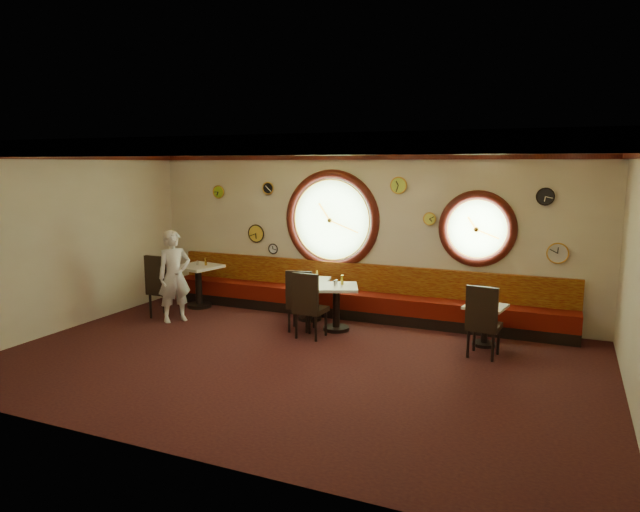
# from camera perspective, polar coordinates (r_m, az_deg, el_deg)

# --- Properties ---
(floor) EXTENTS (9.00, 6.00, 0.00)m
(floor) POSITION_cam_1_polar(r_m,az_deg,el_deg) (8.75, -2.70, -10.49)
(floor) COLOR black
(floor) RESTS_ON ground
(ceiling) EXTENTS (9.00, 6.00, 0.02)m
(ceiling) POSITION_cam_1_polar(r_m,az_deg,el_deg) (8.24, -2.87, 10.96)
(ceiling) COLOR gold
(ceiling) RESTS_ON wall_back
(wall_back) EXTENTS (9.00, 0.02, 3.20)m
(wall_back) POSITION_cam_1_polar(r_m,az_deg,el_deg) (11.09, 4.08, 2.22)
(wall_back) COLOR beige
(wall_back) RESTS_ON floor
(wall_front) EXTENTS (9.00, 0.02, 3.20)m
(wall_front) POSITION_cam_1_polar(r_m,az_deg,el_deg) (5.86, -15.89, -4.46)
(wall_front) COLOR beige
(wall_front) RESTS_ON floor
(wall_left) EXTENTS (0.02, 6.00, 3.20)m
(wall_left) POSITION_cam_1_polar(r_m,az_deg,el_deg) (11.08, -24.16, 1.42)
(wall_left) COLOR beige
(wall_left) RESTS_ON floor
(molding_back) EXTENTS (9.00, 0.10, 0.18)m
(molding_back) POSITION_cam_1_polar(r_m,az_deg,el_deg) (10.96, 4.09, 10.05)
(molding_back) COLOR #3B0F0A
(molding_back) RESTS_ON wall_back
(molding_front) EXTENTS (9.00, 0.10, 0.18)m
(molding_front) POSITION_cam_1_polar(r_m,az_deg,el_deg) (5.74, -16.24, 10.45)
(molding_front) COLOR #3B0F0A
(molding_front) RESTS_ON wall_back
(molding_left) EXTENTS (0.10, 6.00, 0.18)m
(molding_left) POSITION_cam_1_polar(r_m,az_deg,el_deg) (10.96, -24.51, 9.25)
(molding_left) COLOR #3B0F0A
(molding_left) RESTS_ON wall_back
(banquette_base) EXTENTS (8.00, 0.55, 0.20)m
(banquette_base) POSITION_cam_1_polar(r_m,az_deg,el_deg) (11.12, 3.51, -5.64)
(banquette_base) COLOR black
(banquette_base) RESTS_ON floor
(banquette_seat) EXTENTS (8.00, 0.55, 0.30)m
(banquette_seat) POSITION_cam_1_polar(r_m,az_deg,el_deg) (11.05, 3.53, -4.39)
(banquette_seat) COLOR #550D07
(banquette_seat) RESTS_ON banquette_base
(banquette_back) EXTENTS (8.00, 0.10, 0.55)m
(banquette_back) POSITION_cam_1_polar(r_m,az_deg,el_deg) (11.17, 3.93, -2.15)
(banquette_back) COLOR #641207
(banquette_back) RESTS_ON wall_back
(porthole_left_glass) EXTENTS (1.66, 0.02, 1.66)m
(porthole_left_glass) POSITION_cam_1_polar(r_m,az_deg,el_deg) (11.27, 1.21, 3.63)
(porthole_left_glass) COLOR #9AD37F
(porthole_left_glass) RESTS_ON wall_back
(porthole_left_frame) EXTENTS (1.98, 0.18, 1.98)m
(porthole_left_frame) POSITION_cam_1_polar(r_m,az_deg,el_deg) (11.26, 1.18, 3.62)
(porthole_left_frame) COLOR #3B0F0A
(porthole_left_frame) RESTS_ON wall_back
(porthole_left_ring) EXTENTS (1.61, 0.03, 1.61)m
(porthole_left_ring) POSITION_cam_1_polar(r_m,az_deg,el_deg) (11.23, 1.12, 3.61)
(porthole_left_ring) COLOR gold
(porthole_left_ring) RESTS_ON wall_back
(porthole_right_glass) EXTENTS (1.10, 0.02, 1.10)m
(porthole_right_glass) POSITION_cam_1_polar(r_m,az_deg,el_deg) (10.54, 15.45, 2.64)
(porthole_right_glass) COLOR #9AD37F
(porthole_right_glass) RESTS_ON wall_back
(porthole_right_frame) EXTENTS (1.38, 0.18, 1.38)m
(porthole_right_frame) POSITION_cam_1_polar(r_m,az_deg,el_deg) (10.53, 15.44, 2.63)
(porthole_right_frame) COLOR #3B0F0A
(porthole_right_frame) RESTS_ON wall_back
(porthole_right_ring) EXTENTS (1.09, 0.03, 1.09)m
(porthole_right_ring) POSITION_cam_1_polar(r_m,az_deg,el_deg) (10.50, 15.41, 2.61)
(porthole_right_ring) COLOR gold
(porthole_right_ring) RESTS_ON wall_back
(wall_clock_0) EXTENTS (0.22, 0.03, 0.22)m
(wall_clock_0) POSITION_cam_1_polar(r_m,az_deg,el_deg) (10.64, 10.92, 3.68)
(wall_clock_0) COLOR #D4D346
(wall_clock_0) RESTS_ON wall_back
(wall_clock_1) EXTENTS (0.30, 0.03, 0.30)m
(wall_clock_1) POSITION_cam_1_polar(r_m,az_deg,el_deg) (10.75, 7.87, 7.02)
(wall_clock_1) COLOR #B5D642
(wall_clock_1) RESTS_ON wall_back
(wall_clock_2) EXTENTS (0.26, 0.03, 0.26)m
(wall_clock_2) POSITION_cam_1_polar(r_m,az_deg,el_deg) (12.42, -10.09, 6.33)
(wall_clock_2) COLOR #82AF23
(wall_clock_2) RESTS_ON wall_back
(wall_clock_3) EXTENTS (0.34, 0.03, 0.34)m
(wall_clock_3) POSITION_cam_1_polar(r_m,az_deg,el_deg) (10.45, 22.67, 0.26)
(wall_clock_3) COLOR silver
(wall_clock_3) RESTS_ON wall_back
(wall_clock_4) EXTENTS (0.24, 0.03, 0.24)m
(wall_clock_4) POSITION_cam_1_polar(r_m,az_deg,el_deg) (11.80, -5.20, 6.77)
(wall_clock_4) COLOR black
(wall_clock_4) RESTS_ON wall_back
(wall_clock_5) EXTENTS (0.20, 0.03, 0.20)m
(wall_clock_5) POSITION_cam_1_polar(r_m,az_deg,el_deg) (11.87, -4.69, 0.73)
(wall_clock_5) COLOR white
(wall_clock_5) RESTS_ON wall_back
(wall_clock_6) EXTENTS (0.28, 0.03, 0.28)m
(wall_clock_6) POSITION_cam_1_polar(r_m,az_deg,el_deg) (10.37, 21.62, 5.55)
(wall_clock_6) COLOR black
(wall_clock_6) RESTS_ON wall_back
(wall_clock_7) EXTENTS (0.36, 0.03, 0.36)m
(wall_clock_7) POSITION_cam_1_polar(r_m,az_deg,el_deg) (12.02, -6.39, 2.25)
(wall_clock_7) COLOR gold
(wall_clock_7) RESTS_ON wall_back
(table_a) EXTENTS (0.95, 0.95, 0.88)m
(table_a) POSITION_cam_1_polar(r_m,az_deg,el_deg) (12.04, -12.06, -2.44)
(table_a) COLOR black
(table_a) RESTS_ON floor
(table_b) EXTENTS (0.86, 0.86, 0.78)m
(table_b) POSITION_cam_1_polar(r_m,az_deg,el_deg) (10.85, -1.02, -3.85)
(table_b) COLOR black
(table_b) RESTS_ON floor
(table_c) EXTENTS (0.97, 0.97, 0.81)m
(table_c) POSITION_cam_1_polar(r_m,az_deg,el_deg) (10.17, 1.64, -4.64)
(table_c) COLOR black
(table_c) RESTS_ON floor
(table_d) EXTENTS (0.71, 0.71, 0.68)m
(table_d) POSITION_cam_1_polar(r_m,az_deg,el_deg) (9.73, 16.17, -6.18)
(table_d) COLOR black
(table_d) RESTS_ON floor
(chair_a) EXTENTS (0.52, 0.52, 0.76)m
(chair_a) POSITION_cam_1_polar(r_m,az_deg,el_deg) (11.32, -15.62, -2.56)
(chair_a) COLOR black
(chair_a) RESTS_ON floor
(chair_b) EXTENTS (0.55, 0.55, 0.69)m
(chair_b) POSITION_cam_1_polar(r_m,az_deg,el_deg) (10.05, -1.98, -4.09)
(chair_b) COLOR black
(chair_b) RESTS_ON floor
(chair_c) EXTENTS (0.51, 0.51, 0.71)m
(chair_c) POSITION_cam_1_polar(r_m,az_deg,el_deg) (9.65, -1.19, -4.52)
(chair_c) COLOR black
(chair_c) RESTS_ON floor
(chair_d) EXTENTS (0.52, 0.52, 0.70)m
(chair_d) POSITION_cam_1_polar(r_m,az_deg,el_deg) (9.04, 15.98, -5.87)
(chair_d) COLOR black
(chair_d) RESTS_ON floor
(condiment_a_salt) EXTENTS (0.03, 0.03, 0.10)m
(condiment_a_salt) POSITION_cam_1_polar(r_m,az_deg,el_deg) (12.01, -12.15, -0.67)
(condiment_a_salt) COLOR silver
(condiment_a_salt) RESTS_ON table_a
(condiment_b_salt) EXTENTS (0.03, 0.03, 0.09)m
(condiment_b_salt) POSITION_cam_1_polar(r_m,az_deg,el_deg) (10.86, -1.65, -2.05)
(condiment_b_salt) COLOR silver
(condiment_b_salt) RESTS_ON table_b
(condiment_c_salt) EXTENTS (0.03, 0.03, 0.09)m
(condiment_c_salt) POSITION_cam_1_polar(r_m,az_deg,el_deg) (10.20, 1.68, -2.61)
(condiment_c_salt) COLOR silver
(condiment_c_salt) RESTS_ON table_c
(condiment_d_salt) EXTENTS (0.04, 0.04, 0.10)m
(condiment_d_salt) POSITION_cam_1_polar(r_m,az_deg,el_deg) (9.72, 16.08, -4.37)
(condiment_d_salt) COLOR silver
(condiment_d_salt) RESTS_ON table_d
(condiment_a_pepper) EXTENTS (0.03, 0.03, 0.09)m
(condiment_a_pepper) POSITION_cam_1_polar(r_m,az_deg,el_deg) (12.01, -12.21, -0.69)
(condiment_a_pepper) COLOR silver
(condiment_a_pepper) RESTS_ON table_a
(condiment_b_pepper) EXTENTS (0.03, 0.03, 0.09)m
(condiment_b_pepper) POSITION_cam_1_polar(r_m,az_deg,el_deg) (10.68, -0.97, -2.23)
(condiment_b_pepper) COLOR silver
(condiment_b_pepper) RESTS_ON table_b
(condiment_c_pepper) EXTENTS (0.04, 0.04, 0.10)m
(condiment_c_pepper) POSITION_cam_1_polar(r_m,az_deg,el_deg) (10.06, 1.47, -2.73)
(condiment_c_pepper) COLOR #B7B8BC
(condiment_c_pepper) RESTS_ON table_c
(condiment_d_pepper) EXTENTS (0.04, 0.04, 0.10)m
(condiment_d_pepper) POSITION_cam_1_polar(r_m,az_deg,el_deg) (9.64, 16.39, -4.50)
(condiment_d_pepper) COLOR silver
(condiment_d_pepper) RESTS_ON table_d
(condiment_a_bottle) EXTENTS (0.05, 0.05, 0.15)m
(condiment_a_bottle) POSITION_cam_1_polar(r_m,az_deg,el_deg) (11.95, -11.36, -0.56)
(condiment_a_bottle) COLOR gold
(condiment_a_bottle) RESTS_ON table_a
(condiment_b_bottle) EXTENTS (0.05, 0.05, 0.15)m
(condiment_b_bottle) POSITION_cam_1_polar(r_m,az_deg,el_deg) (10.86, -0.30, -1.86)
(condiment_b_bottle) COLOR yellow
(condiment_b_bottle) RESTS_ON table_b
(condiment_c_bottle) EXTENTS (0.05, 0.05, 0.17)m
(condiment_c_bottle) POSITION_cam_1_polar(r_m,az_deg,el_deg) (10.17, 2.23, -2.40)
(condiment_c_bottle) COLOR gold
(condiment_c_bottle) RESTS_ON table_c
(condiment_d_bottle) EXTENTS (0.06, 0.06, 0.18)m
(condiment_d_bottle) POSITION_cam_1_polar(r_m,az_deg,el_deg) (9.71, 16.74, -4.17)
(condiment_d_bottle) COLOR gold
(condiment_d_bottle) RESTS_ON table_d
(waiter) EXTENTS (0.69, 0.75, 1.72)m
(waiter) POSITION_cam_1_polar(r_m,az_deg,el_deg) (11.02, -14.35, -1.97)
(waiter) COLOR silver
(waiter) RESTS_ON floor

